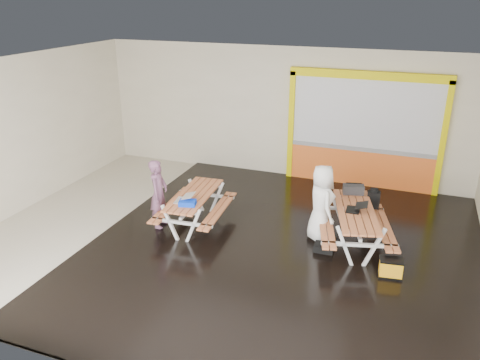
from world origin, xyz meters
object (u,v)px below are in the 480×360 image
at_px(laptop_right, 356,208).
at_px(backpack, 373,198).
at_px(picnic_table_right, 355,219).
at_px(toolbox, 353,189).
at_px(dark_case, 324,248).
at_px(person_left, 159,194).
at_px(blue_pouch, 188,203).
at_px(fluke_bag, 391,268).
at_px(laptop_left, 184,199).
at_px(person_right, 321,203).
at_px(picnic_table_left, 195,202).

height_order(laptop_right, backpack, laptop_right).
xyz_separation_m(picnic_table_right, toolbox, (-0.17, 0.80, 0.29)).
relative_size(toolbox, dark_case, 1.25).
xyz_separation_m(person_left, dark_case, (3.52, 0.18, -0.69)).
bearing_deg(backpack, person_left, -160.93).
distance_m(blue_pouch, fluke_bag, 4.06).
bearing_deg(dark_case, laptop_right, 40.87).
height_order(laptop_right, dark_case, laptop_right).
distance_m(laptop_left, fluke_bag, 4.21).
bearing_deg(picnic_table_right, dark_case, -137.43).
height_order(picnic_table_right, blue_pouch, blue_pouch).
bearing_deg(person_right, dark_case, 170.07).
height_order(toolbox, dark_case, toolbox).
height_order(laptop_left, laptop_right, laptop_right).
height_order(person_right, laptop_right, person_right).
distance_m(blue_pouch, dark_case, 2.85).
relative_size(person_right, laptop_right, 3.86).
height_order(backpack, dark_case, backpack).
relative_size(picnic_table_left, fluke_bag, 4.59).
bearing_deg(laptop_right, toolbox, 101.67).
xyz_separation_m(picnic_table_left, backpack, (3.59, 1.16, 0.16)).
bearing_deg(fluke_bag, dark_case, 159.40).
xyz_separation_m(person_right, backpack, (0.94, 0.85, -0.10)).
xyz_separation_m(picnic_table_left, person_left, (-0.68, -0.31, 0.22)).
height_order(picnic_table_left, blue_pouch, blue_pouch).
distance_m(person_left, backpack, 4.52).
distance_m(picnic_table_right, person_left, 4.07).
bearing_deg(toolbox, picnic_table_left, -160.62).
height_order(person_left, laptop_left, person_left).
xyz_separation_m(blue_pouch, toolbox, (3.06, 1.66, 0.09)).
relative_size(toolbox, backpack, 1.08).
relative_size(picnic_table_left, backpack, 4.69).
distance_m(laptop_left, toolbox, 3.55).
bearing_deg(laptop_left, laptop_right, 11.53).
bearing_deg(laptop_left, person_left, 172.54).
relative_size(picnic_table_right, blue_pouch, 6.96).
xyz_separation_m(laptop_left, backpack, (3.63, 1.56, -0.08)).
bearing_deg(picnic_table_right, person_right, -179.41).
bearing_deg(picnic_table_right, picnic_table_left, -174.57).
height_order(picnic_table_left, backpack, backpack).
height_order(laptop_left, dark_case, laptop_left).
xyz_separation_m(laptop_left, dark_case, (2.88, 0.26, -0.71)).
height_order(picnic_table_left, person_left, person_left).
relative_size(picnic_table_left, person_left, 1.36).
bearing_deg(laptop_right, fluke_bag, -49.21).
xyz_separation_m(person_left, laptop_right, (4.02, 0.61, 0.06)).
bearing_deg(person_right, picnic_table_right, -122.36).
bearing_deg(dark_case, fluke_bag, -20.60).
distance_m(picnic_table_left, laptop_left, 0.46).
xyz_separation_m(backpack, fluke_bag, (0.53, -1.78, -0.53)).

